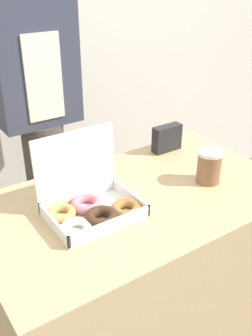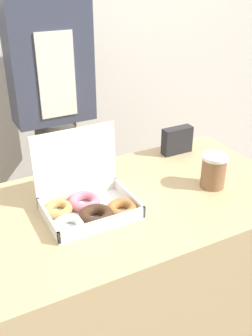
{
  "view_description": "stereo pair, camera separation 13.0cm",
  "coord_description": "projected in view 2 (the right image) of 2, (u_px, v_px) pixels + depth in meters",
  "views": [
    {
      "loc": [
        -0.68,
        -0.93,
        1.46
      ],
      "look_at": [
        -0.03,
        0.03,
        0.85
      ],
      "focal_mm": 42.0,
      "sensor_mm": 36.0,
      "label": 1
    },
    {
      "loc": [
        -0.56,
        -0.99,
        1.46
      ],
      "look_at": [
        -0.03,
        0.03,
        0.85
      ],
      "focal_mm": 42.0,
      "sensor_mm": 36.0,
      "label": 2
    }
  ],
  "objects": [
    {
      "name": "table",
      "position": [
        136.0,
        278.0,
        1.52
      ],
      "size": [
        1.09,
        0.63,
        0.74
      ],
      "color": "tan",
      "rests_on": "ground_plane"
    },
    {
      "name": "coffee_cup",
      "position": [
        214.0,
        171.0,
        1.39
      ],
      "size": [
        0.09,
        0.09,
        0.12
      ],
      "color": "#8C6042",
      "rests_on": "table"
    },
    {
      "name": "donut_box",
      "position": [
        88.0,
        204.0,
        1.25
      ],
      "size": [
        0.32,
        0.24,
        0.25
      ],
      "color": "white",
      "rests_on": "table"
    },
    {
      "name": "napkin_holder",
      "position": [
        177.0,
        140.0,
        1.63
      ],
      "size": [
        0.13,
        0.05,
        0.11
      ],
      "color": "#232328",
      "rests_on": "table"
    },
    {
      "name": "person_customer",
      "position": [
        53.0,
        96.0,
        1.7
      ],
      "size": [
        0.34,
        0.23,
        1.61
      ],
      "color": "#4C4742",
      "rests_on": "ground_plane"
    }
  ]
}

